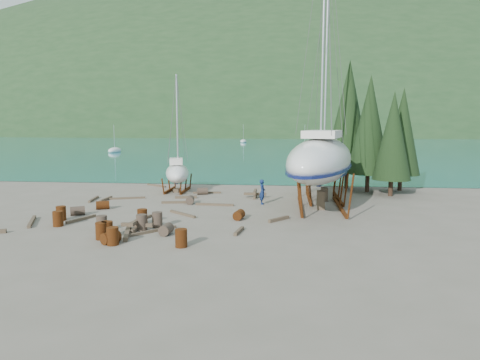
# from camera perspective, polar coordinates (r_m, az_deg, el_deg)

# --- Properties ---
(ground) EXTENTS (600.00, 600.00, 0.00)m
(ground) POSITION_cam_1_polar(r_m,az_deg,el_deg) (26.90, -5.66, -5.15)
(ground) COLOR #655E4F
(ground) RESTS_ON ground
(bay_water) EXTENTS (700.00, 700.00, 0.00)m
(bay_water) POSITION_cam_1_polar(r_m,az_deg,el_deg) (340.79, 5.21, 6.46)
(bay_water) COLOR #167070
(bay_water) RESTS_ON ground
(far_hill) EXTENTS (800.00, 360.00, 110.00)m
(far_hill) POSITION_cam_1_polar(r_m,az_deg,el_deg) (345.79, 5.22, 6.47)
(far_hill) COLOR #1E381C
(far_hill) RESTS_ON ground
(far_house_left) EXTENTS (6.60, 5.60, 5.60)m
(far_house_left) POSITION_cam_1_polar(r_m,az_deg,el_deg) (225.41, -10.85, 6.59)
(far_house_left) COLOR beige
(far_house_left) RESTS_ON ground
(far_house_center) EXTENTS (6.60, 5.60, 5.60)m
(far_house_center) POSITION_cam_1_polar(r_m,az_deg,el_deg) (217.21, -0.63, 6.70)
(far_house_center) COLOR beige
(far_house_center) RESTS_ON ground
(far_house_right) EXTENTS (6.60, 5.60, 5.60)m
(far_house_right) POSITION_cam_1_polar(r_m,az_deg,el_deg) (217.12, 12.67, 6.52)
(far_house_right) COLOR beige
(far_house_right) RESTS_ON ground
(cypress_near_right) EXTENTS (3.60, 3.60, 10.00)m
(cypress_near_right) POSITION_cam_1_polar(r_m,az_deg,el_deg) (38.36, 16.89, 7.05)
(cypress_near_right) COLOR black
(cypress_near_right) RESTS_ON ground
(cypress_mid_right) EXTENTS (3.06, 3.06, 8.50)m
(cypress_mid_right) POSITION_cam_1_polar(r_m,az_deg,el_deg) (36.73, 19.72, 5.57)
(cypress_mid_right) COLOR black
(cypress_mid_right) RESTS_ON ground
(cypress_back_left) EXTENTS (4.14, 4.14, 11.50)m
(cypress_back_left) POSITION_cam_1_polar(r_m,az_deg,el_deg) (40.10, 14.27, 8.39)
(cypress_back_left) COLOR black
(cypress_back_left) RESTS_ON ground
(cypress_far_right) EXTENTS (3.24, 3.24, 9.00)m
(cypress_far_right) POSITION_cam_1_polar(r_m,az_deg,el_deg) (40.00, 20.83, 6.05)
(cypress_far_right) COLOR black
(cypress_far_right) RESTS_ON ground
(moored_boat_left) EXTENTS (2.00, 5.00, 6.05)m
(moored_boat_left) POSITION_cam_1_polar(r_m,az_deg,el_deg) (92.88, -16.37, 3.79)
(moored_boat_left) COLOR silver
(moored_boat_left) RESTS_ON ground
(moored_boat_mid) EXTENTS (2.00, 5.00, 6.05)m
(moored_boat_mid) POSITION_cam_1_polar(r_m,az_deg,el_deg) (105.94, 8.59, 4.43)
(moored_boat_mid) COLOR silver
(moored_boat_mid) RESTS_ON ground
(moored_boat_far) EXTENTS (2.00, 5.00, 6.05)m
(moored_boat_far) POSITION_cam_1_polar(r_m,az_deg,el_deg) (136.47, 0.45, 5.17)
(moored_boat_far) COLOR silver
(moored_boat_far) RESTS_ON ground
(large_sailboat_near) EXTENTS (6.93, 13.99, 21.17)m
(large_sailboat_near) POSITION_cam_1_polar(r_m,az_deg,el_deg) (30.39, 10.75, 2.70)
(large_sailboat_near) COLOR silver
(large_sailboat_near) RESTS_ON ground
(large_sailboat_far) EXTENTS (3.70, 11.27, 17.62)m
(large_sailboat_far) POSITION_cam_1_polar(r_m,az_deg,el_deg) (33.72, 11.18, 2.26)
(large_sailboat_far) COLOR silver
(large_sailboat_far) RESTS_ON ground
(small_sailboat_shore) EXTENTS (3.49, 6.58, 10.07)m
(small_sailboat_shore) POSITION_cam_1_polar(r_m,az_deg,el_deg) (37.59, -8.38, 0.99)
(small_sailboat_shore) COLOR silver
(small_sailboat_shore) RESTS_ON ground
(worker) EXTENTS (0.46, 0.68, 1.84)m
(worker) POSITION_cam_1_polar(r_m,az_deg,el_deg) (31.42, 3.00, -1.59)
(worker) COLOR #11214C
(worker) RESTS_ON ground
(drum_0) EXTENTS (0.58, 0.58, 0.88)m
(drum_0) POSITION_cam_1_polar(r_m,az_deg,el_deg) (26.87, -23.11, -4.77)
(drum_0) COLOR #633611
(drum_0) RESTS_ON ground
(drum_1) EXTENTS (0.65, 0.92, 0.58)m
(drum_1) POSITION_cam_1_polar(r_m,az_deg,el_deg) (23.24, -9.82, -6.51)
(drum_1) COLOR #2D2823
(drum_1) RESTS_ON ground
(drum_2) EXTENTS (1.04, 0.89, 0.58)m
(drum_2) POSITION_cam_1_polar(r_m,az_deg,el_deg) (31.11, -17.83, -3.21)
(drum_2) COLOR #633611
(drum_2) RESTS_ON ground
(drum_3) EXTENTS (0.58, 0.58, 0.88)m
(drum_3) POSITION_cam_1_polar(r_m,az_deg,el_deg) (23.11, -18.00, -6.46)
(drum_3) COLOR #633611
(drum_3) RESTS_ON ground
(drum_5) EXTENTS (0.58, 0.58, 0.88)m
(drum_5) POSITION_cam_1_polar(r_m,az_deg,el_deg) (24.95, -10.97, -5.22)
(drum_5) COLOR #2D2823
(drum_5) RESTS_ON ground
(drum_6) EXTENTS (0.72, 0.96, 0.58)m
(drum_6) POSITION_cam_1_polar(r_m,az_deg,el_deg) (26.50, -0.14, -4.67)
(drum_6) COLOR #633611
(drum_6) RESTS_ON ground
(drum_7) EXTENTS (0.58, 0.58, 0.88)m
(drum_7) POSITION_cam_1_polar(r_m,az_deg,el_deg) (20.84, -7.85, -7.68)
(drum_7) COLOR #633611
(drum_7) RESTS_ON ground
(drum_8) EXTENTS (0.58, 0.58, 0.88)m
(drum_8) POSITION_cam_1_polar(r_m,az_deg,el_deg) (28.41, -22.75, -4.12)
(drum_8) COLOR #633611
(drum_8) RESTS_ON ground
(drum_9) EXTENTS (1.00, 0.79, 0.58)m
(drum_9) POSITION_cam_1_polar(r_m,az_deg,el_deg) (35.91, -5.02, -1.48)
(drum_9) COLOR #2D2823
(drum_9) RESTS_ON ground
(drum_10) EXTENTS (0.58, 0.58, 0.88)m
(drum_10) POSITION_cam_1_polar(r_m,az_deg,el_deg) (21.88, -16.62, -7.19)
(drum_10) COLOR #633611
(drum_10) RESTS_ON ground
(drum_11) EXTENTS (0.69, 0.95, 0.58)m
(drum_11) POSITION_cam_1_polar(r_m,az_deg,el_deg) (31.81, -6.67, -2.66)
(drum_11) COLOR #2D2823
(drum_11) RESTS_ON ground
(drum_12) EXTENTS (0.94, 1.05, 0.58)m
(drum_12) POSITION_cam_1_polar(r_m,az_deg,el_deg) (22.25, -16.86, -7.36)
(drum_12) COLOR #633611
(drum_12) RESTS_ON ground
(drum_13) EXTENTS (0.58, 0.58, 0.88)m
(drum_13) POSITION_cam_1_polar(r_m,az_deg,el_deg) (23.25, -17.29, -6.35)
(drum_13) COLOR #633611
(drum_13) RESTS_ON ground
(drum_14) EXTENTS (0.58, 0.58, 0.88)m
(drum_14) POSITION_cam_1_polar(r_m,az_deg,el_deg) (25.98, -12.90, -4.76)
(drum_14) COLOR #633611
(drum_14) RESTS_ON ground
(drum_15) EXTENTS (1.05, 0.94, 0.58)m
(drum_15) POSITION_cam_1_polar(r_m,az_deg,el_deg) (29.63, -20.84, -3.86)
(drum_15) COLOR #2D2823
(drum_15) RESTS_ON ground
(drum_16) EXTENTS (0.58, 0.58, 0.88)m
(drum_16) POSITION_cam_1_polar(r_m,az_deg,el_deg) (24.76, -17.95, -5.54)
(drum_16) COLOR #2D2823
(drum_16) RESTS_ON ground
(drum_17) EXTENTS (0.58, 0.58, 0.88)m
(drum_17) POSITION_cam_1_polar(r_m,az_deg,el_deg) (24.47, -12.99, -5.52)
(drum_17) COLOR #2D2823
(drum_17) RESTS_ON ground
(timber_0) EXTENTS (2.25, 1.58, 0.14)m
(timber_0) POSITION_cam_1_polar(r_m,az_deg,el_deg) (41.35, -11.11, -0.72)
(timber_0) COLOR brown
(timber_0) RESTS_ON ground
(timber_1) EXTENTS (1.27, 1.47, 0.19)m
(timber_1) POSITION_cam_1_polar(r_m,az_deg,el_deg) (26.31, 5.21, -5.21)
(timber_1) COLOR brown
(timber_1) RESTS_ON ground
(timber_2) EXTENTS (0.23, 1.96, 0.19)m
(timber_2) POSITION_cam_1_polar(r_m,az_deg,el_deg) (34.69, -17.44, -2.45)
(timber_2) COLOR brown
(timber_2) RESTS_ON ground
(timber_3) EXTENTS (2.08, 2.34, 0.15)m
(timber_3) POSITION_cam_1_polar(r_m,az_deg,el_deg) (23.92, -11.54, -6.68)
(timber_3) COLOR brown
(timber_3) RESTS_ON ground
(timber_4) EXTENTS (1.84, 0.50, 0.17)m
(timber_4) POSITION_cam_1_polar(r_m,az_deg,el_deg) (32.19, -8.79, -2.95)
(timber_4) COLOR brown
(timber_4) RESTS_ON ground
(timber_5) EXTENTS (0.72, 2.68, 0.16)m
(timber_5) POSITION_cam_1_polar(r_m,az_deg,el_deg) (26.72, -13.22, -5.22)
(timber_5) COLOR brown
(timber_5) RESTS_ON ground
(timber_7) EXTENTS (0.41, 1.59, 0.17)m
(timber_7) POSITION_cam_1_polar(r_m,az_deg,el_deg) (23.38, -0.14, -6.82)
(timber_7) COLOR brown
(timber_7) RESTS_ON ground
(timber_8) EXTENTS (1.71, 0.51, 0.19)m
(timber_8) POSITION_cam_1_polar(r_m,az_deg,el_deg) (34.22, -7.21, -2.29)
(timber_8) COLOR brown
(timber_8) RESTS_ON ground
(timber_9) EXTENTS (2.39, 0.48, 0.15)m
(timber_9) POSITION_cam_1_polar(r_m,az_deg,el_deg) (36.47, -4.42, -1.68)
(timber_9) COLOR brown
(timber_9) RESTS_ON ground
(timber_10) EXTENTS (2.81, 0.36, 0.16)m
(timber_10) POSITION_cam_1_polar(r_m,az_deg,el_deg) (31.00, -3.40, -3.28)
(timber_10) COLOR brown
(timber_10) RESTS_ON ground
(timber_11) EXTENTS (2.11, 1.84, 0.15)m
(timber_11) POSITION_cam_1_polar(r_m,az_deg,el_deg) (28.05, -7.68, -4.50)
(timber_11) COLOR brown
(timber_11) RESTS_ON ground
(timber_12) EXTENTS (0.95, 2.21, 0.17)m
(timber_12) POSITION_cam_1_polar(r_m,az_deg,el_deg) (28.02, -20.40, -4.90)
(timber_12) COLOR brown
(timber_12) RESTS_ON ground
(timber_14) EXTENTS (1.43, 2.70, 0.18)m
(timber_14) POSITION_cam_1_polar(r_m,az_deg,el_deg) (28.45, -26.01, -5.00)
(timber_14) COLOR brown
(timber_14) RESTS_ON ground
(timber_15) EXTENTS (2.70, 1.05, 0.15)m
(timber_15) POSITION_cam_1_polar(r_m,az_deg,el_deg) (34.82, -14.82, -2.35)
(timber_15) COLOR brown
(timber_15) RESTS_ON ground
(timber_16) EXTENTS (1.05, 2.83, 0.23)m
(timber_16) POSITION_cam_1_polar(r_m,az_deg,el_deg) (23.68, -14.79, -6.82)
(timber_16) COLOR brown
(timber_16) RESTS_ON ground
(timber_17) EXTENTS (0.53, 2.34, 0.16)m
(timber_17) POSITION_cam_1_polar(r_m,az_deg,el_deg) (35.03, -18.93, -2.43)
(timber_17) COLOR brown
(timber_17) RESTS_ON ground
(timber_pile_fore) EXTENTS (1.80, 1.80, 0.60)m
(timber_pile_fore) POSITION_cam_1_polar(r_m,az_deg,el_deg) (24.57, -13.57, -5.82)
(timber_pile_fore) COLOR brown
(timber_pile_fore) RESTS_ON ground
(timber_pile_aft) EXTENTS (1.80, 1.80, 0.60)m
(timber_pile_aft) POSITION_cam_1_polar(r_m,az_deg,el_deg) (34.29, 2.02, -1.87)
(timber_pile_aft) COLOR brown
(timber_pile_aft) RESTS_ON ground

